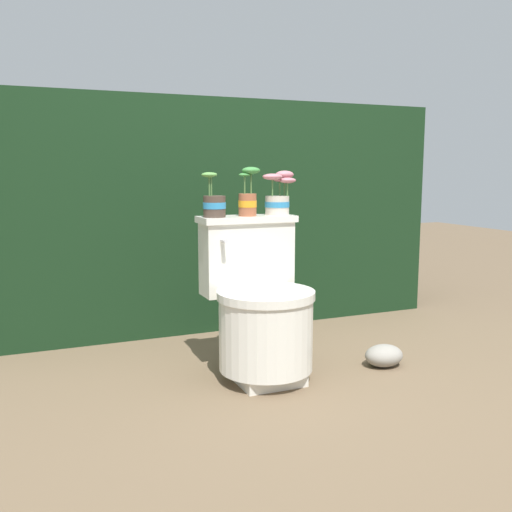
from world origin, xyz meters
The scene contains 7 objects.
ground_plane centered at (0.00, 0.00, 0.00)m, with size 12.00×12.00×0.00m, color brown.
hedge_backdrop centered at (0.00, 1.19, 0.67)m, with size 2.81×0.75×1.34m.
toilet centered at (-0.09, 0.05, 0.31)m, with size 0.45×0.53×0.72m.
potted_plant_left centered at (-0.25, 0.20, 0.79)m, with size 0.11×0.10×0.20m.
potted_plant_midleft centered at (-0.09, 0.20, 0.81)m, with size 0.11×0.08×0.23m.
potted_plant_middle centered at (0.08, 0.23, 0.81)m, with size 0.18×0.12×0.21m.
garden_stone centered at (0.51, -0.06, 0.05)m, with size 0.19×0.15×0.10m.
Camera 1 is at (-1.08, -2.25, 0.93)m, focal length 40.00 mm.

